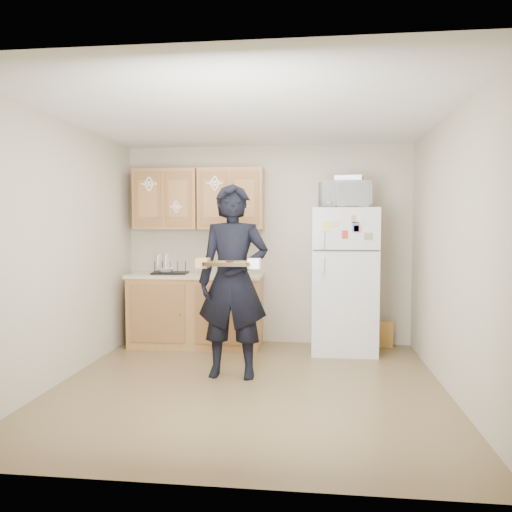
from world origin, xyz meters
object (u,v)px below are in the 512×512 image
object	(u,v)px
baking_tray	(228,264)
dish_rack	(170,267)
person	(233,281)
microwave	(345,195)
refrigerator	(344,280)

from	to	relation	value
baking_tray	dish_rack	world-z (taller)	baking_tray
baking_tray	dish_rack	distance (m)	1.78
person	microwave	bearing A→B (deg)	44.66
baking_tray	microwave	xyz separation A→B (m)	(1.13, 1.39, 0.71)
refrigerator	microwave	size ratio (longest dim) A/B	3.05
baking_tray	microwave	distance (m)	1.93
person	baking_tray	size ratio (longest dim) A/B	4.51
refrigerator	person	distance (m)	1.62
baking_tray	dish_rack	xyz separation A→B (m)	(-0.99, 1.47, -0.16)
refrigerator	baking_tray	xyz separation A→B (m)	(-1.14, -1.44, 0.29)
person	dish_rack	bearing A→B (deg)	130.92
person	refrigerator	bearing A→B (deg)	45.83
microwave	dish_rack	size ratio (longest dim) A/B	1.31
baking_tray	dish_rack	bearing A→B (deg)	124.79
baking_tray	microwave	bearing A→B (deg)	51.70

